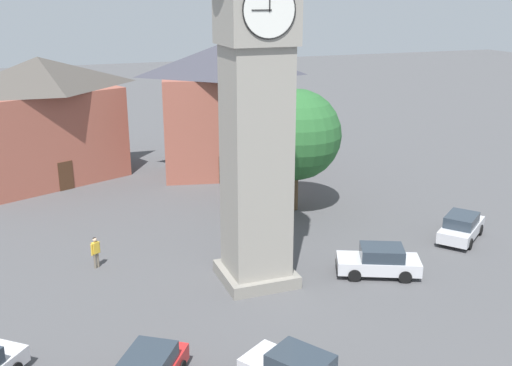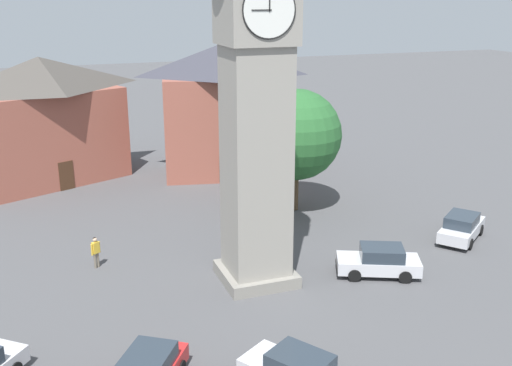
{
  "view_description": "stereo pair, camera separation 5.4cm",
  "coord_description": "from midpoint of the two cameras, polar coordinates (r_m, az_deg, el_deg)",
  "views": [
    {
      "loc": [
        9.45,
        25.44,
        13.56
      ],
      "look_at": [
        0.0,
        0.0,
        5.02
      ],
      "focal_mm": 42.37,
      "sensor_mm": 36.0,
      "label": 1
    },
    {
      "loc": [
        9.4,
        25.45,
        13.56
      ],
      "look_at": [
        0.0,
        0.0,
        5.02
      ],
      "focal_mm": 42.37,
      "sensor_mm": 36.0,
      "label": 2
    }
  ],
  "objects": [
    {
      "name": "building_shop_left",
      "position": [
        46.99,
        -19.44,
        5.64
      ],
      "size": [
        12.71,
        9.72,
        9.28
      ],
      "color": "#995142",
      "rests_on": "ground"
    },
    {
      "name": "car_red_corner",
      "position": [
        36.66,
        18.78,
        -3.94
      ],
      "size": [
        4.3,
        3.84,
        1.53
      ],
      "color": "silver",
      "rests_on": "ground"
    },
    {
      "name": "pedestrian",
      "position": [
        32.2,
        -14.96,
        -6.1
      ],
      "size": [
        0.49,
        0.38,
        1.69
      ],
      "color": "#706656",
      "rests_on": "ground"
    },
    {
      "name": "car_silver_kerb",
      "position": [
        31.08,
        11.49,
        -7.22
      ],
      "size": [
        4.46,
        3.24,
        1.53
      ],
      "color": "silver",
      "rests_on": "ground"
    },
    {
      "name": "ground_plane",
      "position": [
        30.34,
        -0.05,
        -9.08
      ],
      "size": [
        200.0,
        200.0,
        0.0
      ],
      "primitive_type": "plane",
      "color": "#4C4C4F"
    },
    {
      "name": "building_terrace_right",
      "position": [
        46.51,
        -3.23,
        6.97
      ],
      "size": [
        10.34,
        7.49,
        10.02
      ],
      "color": "#995142",
      "rests_on": "ground"
    },
    {
      "name": "clock_tower",
      "position": [
        27.18,
        -0.06,
        14.26
      ],
      "size": [
        4.15,
        4.15,
        20.6
      ],
      "color": "gray",
      "rests_on": "ground"
    },
    {
      "name": "tree",
      "position": [
        38.36,
        3.74,
        4.57
      ],
      "size": [
        5.78,
        5.78,
        7.92
      ],
      "color": "brown",
      "rests_on": "ground"
    }
  ]
}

